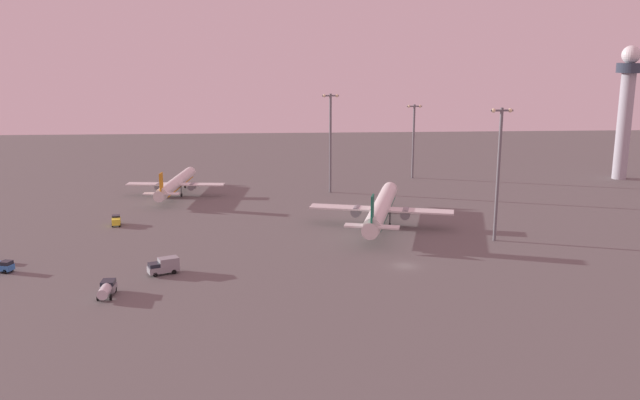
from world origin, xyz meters
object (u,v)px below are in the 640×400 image
at_px(control_tower, 626,103).
at_px(airplane_far_stand, 381,208).
at_px(airplane_mid_apron, 176,184).
at_px(fuel_truck, 107,289).
at_px(apron_light_east, 330,137).
at_px(apron_light_central, 499,167).
at_px(baggage_tractor, 3,266).
at_px(maintenance_van, 116,220).
at_px(catering_truck, 164,266).
at_px(apron_light_west, 414,136).

distance_m(control_tower, airplane_far_stand, 102.56).
xyz_separation_m(control_tower, airplane_mid_apron, (-138.80, -16.65, -20.62)).
relative_size(fuel_truck, apron_light_east, 0.22).
xyz_separation_m(control_tower, apron_light_central, (-62.44, -67.27, -7.70)).
bearing_deg(fuel_truck, airplane_mid_apron, 88.30).
bearing_deg(baggage_tractor, fuel_truck, 77.12).
height_order(airplane_far_stand, maintenance_van, airplane_far_stand).
bearing_deg(airplane_mid_apron, control_tower, 13.04).
bearing_deg(catering_truck, airplane_far_stand, -79.18).
bearing_deg(apron_light_west, baggage_tractor, -137.44).
xyz_separation_m(fuel_truck, apron_light_east, (44.49, 81.43, 14.80)).
relative_size(airplane_far_stand, airplane_mid_apron, 1.20).
height_order(airplane_far_stand, catering_truck, airplane_far_stand).
bearing_deg(control_tower, baggage_tractor, -153.02).
relative_size(baggage_tractor, apron_light_west, 0.19).
bearing_deg(apron_light_east, airplane_far_stand, -76.57).
distance_m(fuel_truck, apron_light_west, 125.70).
bearing_deg(apron_light_central, airplane_far_stand, 148.50).
height_order(catering_truck, apron_light_central, apron_light_central).
bearing_deg(airplane_far_stand, apron_light_west, 86.76).
bearing_deg(apron_light_west, fuel_truck, -125.57).
xyz_separation_m(airplane_mid_apron, apron_light_west, (72.54, 21.99, 10.18)).
bearing_deg(fuel_truck, airplane_far_stand, 37.34).
bearing_deg(catering_truck, apron_light_east, -51.74).
bearing_deg(airplane_far_stand, apron_light_east, 118.31).
relative_size(airplane_far_stand, catering_truck, 7.04).
xyz_separation_m(catering_truck, apron_light_central, (68.71, 18.00, 14.82)).
xyz_separation_m(airplane_mid_apron, baggage_tractor, (-22.94, -65.70, -2.30)).
relative_size(airplane_mid_apron, catering_truck, 5.87).
distance_m(baggage_tractor, fuel_truck, 26.73).
height_order(baggage_tractor, maintenance_van, same).
relative_size(control_tower, apron_light_west, 1.77).
distance_m(baggage_tractor, apron_light_central, 101.59).
relative_size(control_tower, apron_light_east, 1.47).
bearing_deg(baggage_tractor, control_tower, 135.88).
xyz_separation_m(baggage_tractor, fuel_truck, (22.72, -14.08, 0.19)).
height_order(airplane_far_stand, baggage_tractor, airplane_far_stand).
xyz_separation_m(control_tower, airplane_far_stand, (-85.42, -53.19, -19.86)).
bearing_deg(maintenance_van, apron_light_west, 21.47).
height_order(catering_truck, apron_light_east, apron_light_east).
relative_size(control_tower, catering_truck, 6.85).
height_order(airplane_far_stand, fuel_truck, airplane_far_stand).
distance_m(control_tower, fuel_truck, 170.71).
height_order(baggage_tractor, apron_light_east, apron_light_east).
distance_m(baggage_tractor, maintenance_van, 35.94).
bearing_deg(control_tower, apron_light_west, 175.39).
bearing_deg(apron_light_east, maintenance_van, -147.67).
bearing_deg(airplane_far_stand, airplane_mid_apron, 160.49).
bearing_deg(airplane_far_stand, baggage_tractor, -144.22).
relative_size(maintenance_van, apron_light_east, 0.16).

